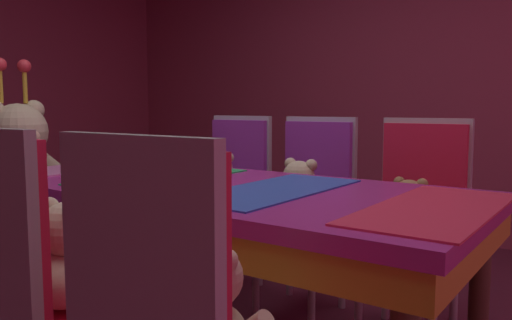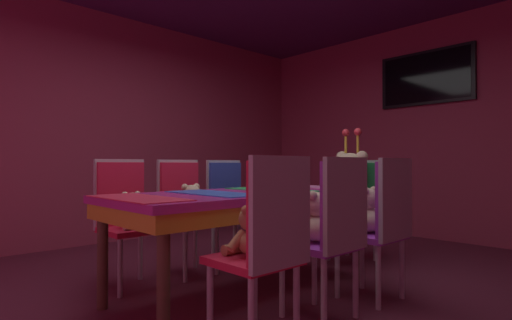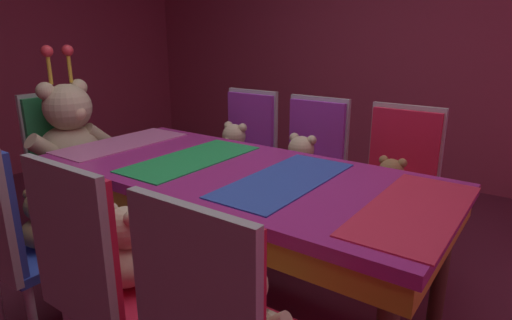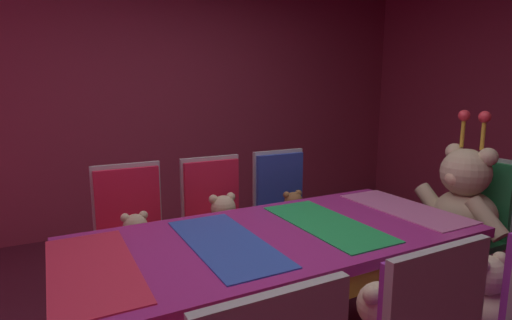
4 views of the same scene
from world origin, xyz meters
The scene contains 13 objects.
wall_right centered at (2.60, 0.00, 1.40)m, with size 0.12×6.40×2.80m, color #99334C.
banquet_table centered at (0.00, 0.00, 0.65)m, with size 0.90×2.02×0.75m.
teddy_left_0 centered at (-0.66, -0.56, 0.58)m, with size 0.23×0.29×0.28m.
chair_left_1 centered at (-0.80, -0.02, 0.60)m, with size 0.42×0.41×0.98m.
teddy_left_1 centered at (-0.65, -0.02, 0.59)m, with size 0.26×0.34×0.32m.
chair_right_0 centered at (0.80, -0.54, 0.60)m, with size 0.42×0.41×0.98m.
teddy_right_0 centered at (0.66, -0.54, 0.57)m, with size 0.22×0.29×0.27m.
chair_right_1 centered at (0.80, 0.01, 0.60)m, with size 0.42×0.41×0.98m.
teddy_right_1 centered at (0.66, 0.01, 0.60)m, with size 0.26×0.34×0.32m.
chair_right_2 centered at (0.83, 0.55, 0.60)m, with size 0.42×0.41×0.98m.
teddy_right_2 centered at (0.69, 0.55, 0.60)m, with size 0.27×0.34×0.33m.
throne_chair centered at (0.00, 1.54, 0.60)m, with size 0.41×0.42×0.98m.
king_teddy_bear centered at (0.00, 1.38, 0.73)m, with size 0.65×0.50×0.84m.
Camera 1 is at (-1.49, -1.28, 1.03)m, focal length 35.77 mm.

